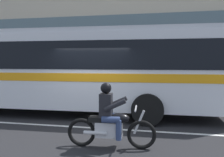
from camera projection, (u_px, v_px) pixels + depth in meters
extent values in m
plane|color=black|center=(92.00, 123.00, 8.03)|extent=(60.00, 60.00, 0.00)
cube|color=#A39E93|center=(119.00, 98.00, 13.00)|extent=(28.00, 3.80, 0.15)
cube|color=silver|center=(86.00, 127.00, 7.44)|extent=(26.60, 0.14, 0.01)
cube|color=#4C606B|center=(124.00, 26.00, 14.52)|extent=(25.76, 0.10, 1.40)
cube|color=silver|center=(64.00, 70.00, 9.38)|extent=(12.18, 2.93, 2.70)
cube|color=black|center=(64.00, 56.00, 9.34)|extent=(11.22, 2.94, 0.96)
cube|color=orange|center=(64.00, 75.00, 9.39)|extent=(11.94, 2.95, 0.28)
cube|color=#BABCC3|center=(64.00, 34.00, 9.28)|extent=(11.94, 2.79, 0.16)
cylinder|color=black|center=(148.00, 110.00, 7.63)|extent=(1.04, 0.30, 1.04)
torus|color=black|center=(142.00, 135.00, 5.60)|extent=(0.69, 0.14, 0.69)
torus|color=black|center=(82.00, 132.00, 5.79)|extent=(0.69, 0.14, 0.69)
cube|color=silver|center=(109.00, 129.00, 5.69)|extent=(0.66, 0.33, 0.36)
ellipsoid|color=black|center=(119.00, 118.00, 5.64)|extent=(0.50, 0.31, 0.24)
cube|color=black|center=(101.00, 119.00, 5.70)|extent=(0.58, 0.30, 0.12)
cylinder|color=silver|center=(139.00, 122.00, 5.58)|extent=(0.28, 0.08, 0.58)
cylinder|color=silver|center=(136.00, 109.00, 5.57)|extent=(0.09, 0.64, 0.04)
cylinder|color=silver|center=(95.00, 133.00, 5.58)|extent=(0.56, 0.13, 0.09)
cube|color=black|center=(106.00, 105.00, 5.66)|extent=(0.31, 0.38, 0.56)
sphere|color=black|center=(106.00, 88.00, 5.63)|extent=(0.26, 0.26, 0.26)
cylinder|color=navy|center=(113.00, 116.00, 5.84)|extent=(0.43, 0.18, 0.15)
cylinder|color=navy|center=(120.00, 126.00, 5.83)|extent=(0.13, 0.13, 0.46)
cylinder|color=navy|center=(111.00, 120.00, 5.49)|extent=(0.43, 0.18, 0.15)
cylinder|color=navy|center=(119.00, 130.00, 5.48)|extent=(0.13, 0.13, 0.46)
cylinder|color=black|center=(117.00, 102.00, 5.82)|extent=(0.52, 0.15, 0.32)
cylinder|color=black|center=(115.00, 105.00, 5.43)|extent=(0.52, 0.15, 0.32)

